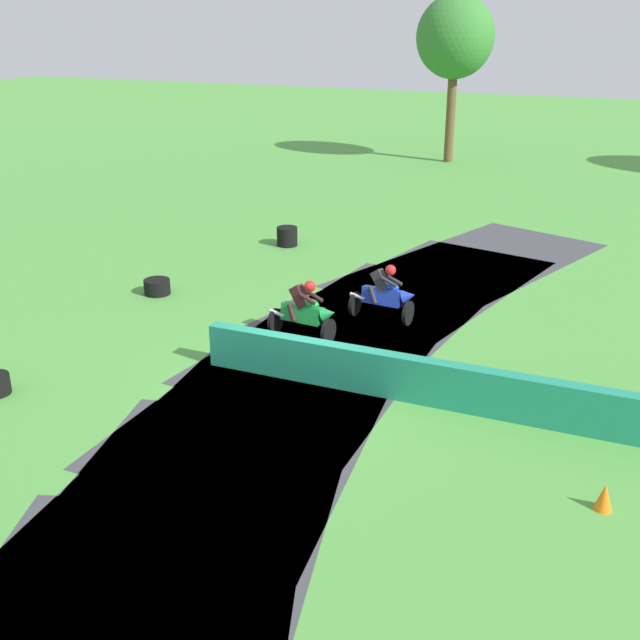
% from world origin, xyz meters
% --- Properties ---
extents(ground_plane, '(120.00, 120.00, 0.00)m').
position_xyz_m(ground_plane, '(0.00, 0.00, 0.00)').
color(ground_plane, '#4C933D').
extents(track_asphalt, '(7.60, 28.38, 0.01)m').
position_xyz_m(track_asphalt, '(0.69, -0.00, 0.00)').
color(track_asphalt, '#3D3D42').
rests_on(track_asphalt, ground).
extents(safety_barrier, '(15.69, 0.39, 0.90)m').
position_xyz_m(safety_barrier, '(5.86, -0.03, 0.45)').
color(safety_barrier, '#1E8466').
rests_on(safety_barrier, ground).
extents(motorcycle_lead_blue, '(1.70, 0.82, 1.43)m').
position_xyz_m(motorcycle_lead_blue, '(0.59, 3.82, 0.65)').
color(motorcycle_lead_blue, black).
rests_on(motorcycle_lead_blue, ground).
extents(motorcycle_chase_green, '(1.71, 0.84, 1.43)m').
position_xyz_m(motorcycle_chase_green, '(-0.73, 2.01, 0.66)').
color(motorcycle_chase_green, black).
rests_on(motorcycle_chase_green, ground).
extents(tire_stack_near, '(0.66, 0.66, 0.60)m').
position_xyz_m(tire_stack_near, '(-4.37, 8.75, 0.30)').
color(tire_stack_near, black).
rests_on(tire_stack_near, ground).
extents(tire_stack_mid_a, '(0.69, 0.69, 0.40)m').
position_xyz_m(tire_stack_mid_a, '(-5.59, 3.22, 0.20)').
color(tire_stack_mid_a, black).
rests_on(tire_stack_mid_a, ground).
extents(traffic_cone, '(0.28, 0.28, 0.44)m').
position_xyz_m(traffic_cone, '(6.13, -2.32, 0.22)').
color(traffic_cone, orange).
rests_on(traffic_cone, ground).
extents(tree_far_left, '(3.68, 3.68, 7.80)m').
position_xyz_m(tree_far_left, '(-3.36, 25.42, 5.81)').
color(tree_far_left, brown).
rests_on(tree_far_left, ground).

